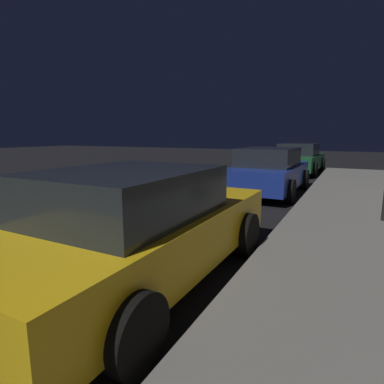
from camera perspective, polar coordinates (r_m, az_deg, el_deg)
The scene contains 3 objects.
car_yellow_cab at distance 3.97m, azimuth -9.85°, elevation -6.12°, with size 2.15×4.41×1.43m.
car_blue at distance 10.15m, azimuth 13.82°, elevation 3.78°, with size 2.04×4.25×1.43m.
car_green at distance 15.98m, azimuth 18.83°, elevation 5.78°, with size 2.16×4.37×1.43m.
Camera 1 is at (5.16, 0.31, 1.82)m, focal length 29.32 mm.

